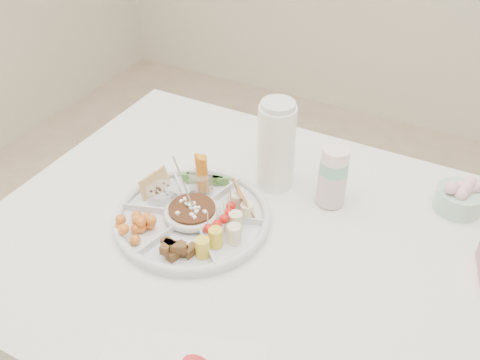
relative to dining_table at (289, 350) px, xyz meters
The scene contains 13 objects.
dining_table is the anchor object (origin of this frame).
party_tray 0.49m from the dining_table, behind, with size 0.38×0.38×0.04m, color white.
bean_dip 0.49m from the dining_table, behind, with size 0.12×0.12×0.04m, color #582615.
tortillas 0.47m from the dining_table, 157.96° to the left, with size 0.10×0.10×0.06m, color tan, non-canonical shape.
carrot_cucumber 0.55m from the dining_table, 161.86° to the left, with size 0.12×0.12×0.11m, color orange, non-canonical shape.
pita_raisins 0.58m from the dining_table, behind, with size 0.11×0.11×0.06m, color #B98C46, non-canonical shape.
cherries 0.56m from the dining_table, 161.94° to the right, with size 0.11×0.11×0.05m, color #F19C40, non-canonical shape.
granola_chunks 0.50m from the dining_table, 148.18° to the right, with size 0.09×0.09×0.04m, color brown, non-canonical shape.
banana_tomato 0.46m from the dining_table, 161.69° to the right, with size 0.11×0.11×0.09m, color #FFFE86, non-canonical shape.
cup_stack 0.52m from the dining_table, 89.71° to the left, with size 0.07×0.07×0.20m, color #A7C09A.
thermos 0.57m from the dining_table, 126.54° to the left, with size 0.10×0.10×0.25m, color white.
flower_bowl 0.62m from the dining_table, 48.45° to the left, with size 0.12×0.12×0.09m, color #8AC9A1.
placemat 0.53m from the dining_table, 102.72° to the right, with size 0.32×0.11×0.01m, color white.
Camera 1 is at (0.29, -0.84, 1.65)m, focal length 40.00 mm.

